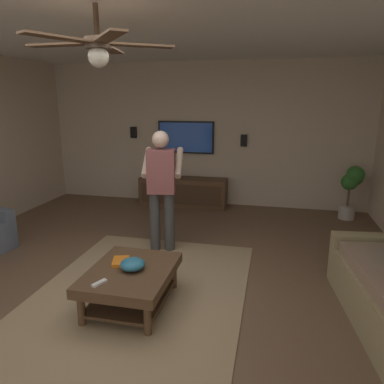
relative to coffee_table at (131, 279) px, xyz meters
name	(u,v)px	position (x,y,z in m)	size (l,w,h in m)	color
ground_plane	(132,301)	(0.07, 0.03, -0.30)	(9.11, 9.11, 0.00)	brown
wall_back_tv	(204,134)	(3.91, 0.03, 1.07)	(0.10, 6.42, 2.74)	#C6B299
ceiling_slab	(118,5)	(0.07, 0.03, 2.49)	(7.79, 6.42, 0.10)	white
area_rug	(139,294)	(0.20, 0.00, -0.29)	(3.01, 2.21, 0.01)	#9E8460
coffee_table	(131,279)	(0.00, 0.00, 0.00)	(1.00, 0.80, 0.40)	#513823
media_console	(183,192)	(3.58, 0.37, -0.02)	(0.45, 1.70, 0.55)	#513823
tv	(186,137)	(3.82, 0.37, 1.02)	(0.05, 1.11, 0.63)	black
person_standing	(162,184)	(1.42, 0.11, 0.64)	(0.60, 0.60, 1.64)	#3F3F3F
potted_plant_tall	(352,185)	(3.40, -2.66, 0.32)	(0.42, 0.38, 0.95)	#B7B2A8
bowl	(132,264)	(0.00, -0.02, 0.16)	(0.25, 0.25, 0.11)	teal
remote_white	(99,283)	(-0.35, 0.16, 0.12)	(0.15, 0.04, 0.02)	white
remote_black	(127,266)	(0.02, 0.05, 0.12)	(0.15, 0.04, 0.02)	black
book	(121,261)	(0.10, 0.15, 0.12)	(0.22, 0.16, 0.04)	orange
vase_round	(171,172)	(3.61, 0.62, 0.36)	(0.22, 0.22, 0.22)	red
wall_speaker_left	(244,140)	(3.83, -0.76, 0.98)	(0.06, 0.12, 0.22)	black
wall_speaker_right	(134,132)	(3.83, 1.46, 1.09)	(0.06, 0.12, 0.22)	black
ceiling_fan	(97,47)	(-0.32, 0.05, 2.12)	(1.17, 1.14, 0.46)	#4C3828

